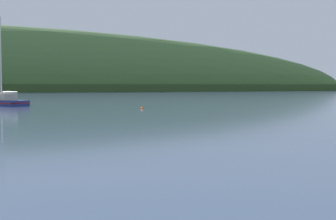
{
  "coord_description": "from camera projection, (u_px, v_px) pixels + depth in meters",
  "views": [
    {
      "loc": [
        -11.67,
        3.23,
        2.86
      ],
      "look_at": [
        2.03,
        37.82,
        0.91
      ],
      "focal_mm": 50.71,
      "sensor_mm": 36.0,
      "label": 1
    }
  ],
  "objects": [
    {
      "name": "sailboat_near_mooring",
      "position": [
        1.0,
        103.0,
        65.81
      ],
      "size": [
        6.56,
        8.36,
        13.54
      ],
      "rotation": [
        0.0,
        0.0,
        2.1
      ],
      "color": "navy",
      "rests_on": "ground"
    },
    {
      "name": "mooring_buoy_foreground",
      "position": [
        142.0,
        109.0,
        57.48
      ],
      "size": [
        0.46,
        0.46,
        0.54
      ],
      "color": "#EA5B19",
      "rests_on": "ground"
    }
  ]
}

